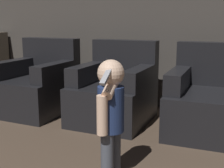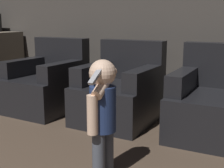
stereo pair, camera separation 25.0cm
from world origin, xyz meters
TOP-DOWN VIEW (x-y plane):
  - wall_back at (0.00, 4.50)m, footprint 8.40×0.05m
  - armchair_left at (-1.16, 3.77)m, footprint 0.81×0.91m
  - armchair_middle at (-0.16, 3.77)m, footprint 0.80×0.91m
  - armchair_right at (0.84, 3.77)m, footprint 0.78×0.88m
  - person_toddler at (0.26, 2.58)m, footprint 0.18×0.33m

SIDE VIEW (x-z plane):
  - armchair_left at x=-1.16m, z-range -0.13..0.74m
  - armchair_middle at x=-0.16m, z-range -0.13..0.74m
  - armchair_right at x=0.84m, z-range -0.13..0.74m
  - person_toddler at x=0.26m, z-range 0.08..0.92m
  - wall_back at x=0.00m, z-range 0.00..2.60m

